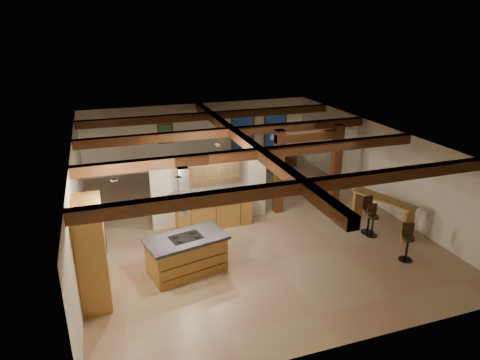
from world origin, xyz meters
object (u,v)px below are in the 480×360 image
at_px(kitchen_island, 187,254).
at_px(sofa, 246,160).
at_px(bar_counter, 382,208).
at_px(dining_table, 224,188).

distance_m(kitchen_island, sofa, 8.92).
bearing_deg(sofa, bar_counter, 112.15).
relative_size(kitchen_island, sofa, 1.15).
bearing_deg(bar_counter, dining_table, 133.32).
bearing_deg(kitchen_island, bar_counter, 3.98).
xyz_separation_m(dining_table, bar_counter, (3.92, -4.16, 0.39)).
bearing_deg(sofa, kitchen_island, 67.81).
height_order(dining_table, sofa, dining_table).
distance_m(kitchen_island, bar_counter, 6.35).
distance_m(dining_table, sofa, 3.74).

